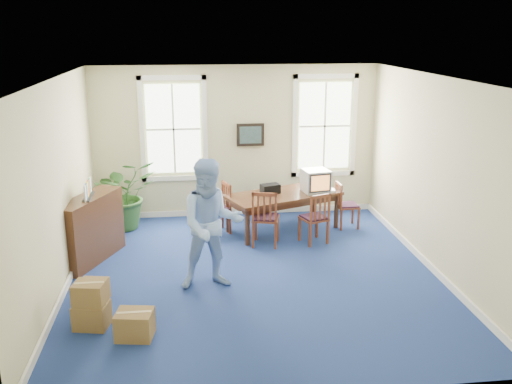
{
  "coord_description": "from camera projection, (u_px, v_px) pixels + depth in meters",
  "views": [
    {
      "loc": [
        -1.03,
        -8.59,
        3.94
      ],
      "look_at": [
        0.1,
        0.6,
        1.25
      ],
      "focal_mm": 40.0,
      "sensor_mm": 36.0,
      "label": 1
    }
  ],
  "objects": [
    {
      "name": "wall_back",
      "position": [
        236.0,
        142.0,
        12.06
      ],
      "size": [
        6.5,
        0.0,
        6.5
      ],
      "primitive_type": "plane",
      "rotation": [
        1.57,
        0.0,
        0.0
      ],
      "color": "beige",
      "rests_on": "ground"
    },
    {
      "name": "chair_end_left",
      "position": [
        217.0,
        208.0,
        11.21
      ],
      "size": [
        0.57,
        0.57,
        1.0
      ],
      "primitive_type": null,
      "rotation": [
        0.0,
        0.0,
        -1.24
      ],
      "color": "brown",
      "rests_on": "ground"
    },
    {
      "name": "wall_left",
      "position": [
        57.0,
        188.0,
        8.61
      ],
      "size": [
        0.0,
        6.5,
        6.5
      ],
      "primitive_type": "plane",
      "rotation": [
        1.57,
        0.0,
        1.57
      ],
      "color": "beige",
      "rests_on": "ground"
    },
    {
      "name": "wall_right",
      "position": [
        436.0,
        176.0,
        9.31
      ],
      "size": [
        0.0,
        6.5,
        6.5
      ],
      "primitive_type": "plane",
      "rotation": [
        1.57,
        0.0,
        -1.57
      ],
      "color": "beige",
      "rests_on": "ground"
    },
    {
      "name": "man",
      "position": [
        211.0,
        225.0,
        8.72
      ],
      "size": [
        1.07,
        0.87,
        2.05
      ],
      "primitive_type": "imported",
      "rotation": [
        0.0,
        0.0,
        0.09
      ],
      "color": "#93B9F6",
      "rests_on": "ground"
    },
    {
      "name": "chair_end_right",
      "position": [
        347.0,
        205.0,
        11.53
      ],
      "size": [
        0.44,
        0.44,
        0.94
      ],
      "primitive_type": null,
      "rotation": [
        0.0,
        0.0,
        1.62
      ],
      "color": "brown",
      "rests_on": "ground"
    },
    {
      "name": "crt_tv",
      "position": [
        316.0,
        181.0,
        11.36
      ],
      "size": [
        0.58,
        0.61,
        0.45
      ],
      "primitive_type": null,
      "rotation": [
        0.0,
        0.0,
        0.17
      ],
      "color": "#B7B7BC",
      "rests_on": "conference_table"
    },
    {
      "name": "floor",
      "position": [
        254.0,
        275.0,
        9.4
      ],
      "size": [
        6.5,
        6.5,
        0.0
      ],
      "primitive_type": "plane",
      "color": "navy",
      "rests_on": "ground"
    },
    {
      "name": "game_console",
      "position": [
        331.0,
        191.0,
        11.4
      ],
      "size": [
        0.17,
        0.2,
        0.04
      ],
      "primitive_type": "cube",
      "rotation": [
        0.0,
        0.0,
        0.14
      ],
      "color": "white",
      "rests_on": "conference_table"
    },
    {
      "name": "brochure_rack",
      "position": [
        88.0,
        186.0,
        9.63
      ],
      "size": [
        0.26,
        0.69,
        0.3
      ],
      "primitive_type": null,
      "rotation": [
        0.0,
        0.0,
        -0.22
      ],
      "color": "#99999E",
      "rests_on": "credenza"
    },
    {
      "name": "window_left",
      "position": [
        174.0,
        129.0,
        11.8
      ],
      "size": [
        1.4,
        0.12,
        2.2
      ],
      "primitive_type": null,
      "color": "white",
      "rests_on": "ground"
    },
    {
      "name": "baseboard_back",
      "position": [
        237.0,
        211.0,
        12.46
      ],
      "size": [
        6.0,
        0.04,
        0.12
      ],
      "primitive_type": "cube",
      "color": "white",
      "rests_on": "ground"
    },
    {
      "name": "ceiling",
      "position": [
        254.0,
        78.0,
        8.51
      ],
      "size": [
        6.5,
        6.5,
        0.0
      ],
      "primitive_type": "plane",
      "rotation": [
        3.14,
        0.0,
        0.0
      ],
      "color": "white",
      "rests_on": "ground"
    },
    {
      "name": "equipment_bag",
      "position": [
        270.0,
        189.0,
        11.29
      ],
      "size": [
        0.41,
        0.33,
        0.18
      ],
      "primitive_type": "cube",
      "rotation": [
        0.0,
        0.0,
        0.29
      ],
      "color": "black",
      "rests_on": "conference_table"
    },
    {
      "name": "baseboard_right",
      "position": [
        427.0,
        263.0,
        9.74
      ],
      "size": [
        0.04,
        6.5,
        0.12
      ],
      "primitive_type": "cube",
      "color": "white",
      "rests_on": "ground"
    },
    {
      "name": "chair_near_right",
      "position": [
        314.0,
        217.0,
        10.7
      ],
      "size": [
        0.57,
        0.57,
        1.0
      ],
      "primitive_type": null,
      "rotation": [
        0.0,
        0.0,
        3.47
      ],
      "color": "brown",
      "rests_on": "ground"
    },
    {
      "name": "chair_near_left",
      "position": [
        266.0,
        217.0,
        10.58
      ],
      "size": [
        0.59,
        0.59,
        1.08
      ],
      "primitive_type": null,
      "rotation": [
        0.0,
        0.0,
        2.89
      ],
      "color": "brown",
      "rests_on": "ground"
    },
    {
      "name": "cardboard_boxes",
      "position": [
        105.0,
        300.0,
        7.79
      ],
      "size": [
        1.41,
        1.41,
        0.69
      ],
      "primitive_type": null,
      "rotation": [
        0.0,
        0.0,
        -0.19
      ],
      "color": "olive",
      "rests_on": "ground"
    },
    {
      "name": "conference_table",
      "position": [
        283.0,
        212.0,
        11.4
      ],
      "size": [
        2.46,
        1.77,
        0.76
      ],
      "primitive_type": null,
      "rotation": [
        0.0,
        0.0,
        0.38
      ],
      "color": "#4A2A18",
      "rests_on": "ground"
    },
    {
      "name": "credenza",
      "position": [
        90.0,
        228.0,
        9.84
      ],
      "size": [
        1.02,
        1.58,
        1.21
      ],
      "primitive_type": "cube",
      "rotation": [
        0.0,
        0.0,
        -0.42
      ],
      "color": "#4A2A18",
      "rests_on": "ground"
    },
    {
      "name": "window_right",
      "position": [
        324.0,
        126.0,
        12.18
      ],
      "size": [
        1.4,
        0.12,
        2.2
      ],
      "primitive_type": null,
      "color": "white",
      "rests_on": "ground"
    },
    {
      "name": "wall_picture",
      "position": [
        250.0,
        135.0,
        12.0
      ],
      "size": [
        0.58,
        0.06,
        0.48
      ],
      "primitive_type": null,
      "color": "black",
      "rests_on": "ground"
    },
    {
      "name": "potted_plant",
      "position": [
        124.0,
        194.0,
        11.44
      ],
      "size": [
        1.61,
        1.52,
        1.42
      ],
      "primitive_type": "imported",
      "rotation": [
        0.0,
        0.0,
        0.4
      ],
      "color": "#2B5824",
      "rests_on": "ground"
    },
    {
      "name": "wall_front",
      "position": [
        292.0,
        263.0,
        5.86
      ],
      "size": [
        6.5,
        0.0,
        6.5
      ],
      "primitive_type": "plane",
      "rotation": [
        -1.57,
        0.0,
        0.0
      ],
      "color": "beige",
      "rests_on": "ground"
    },
    {
      "name": "baseboard_left",
      "position": [
        69.0,
        281.0,
        9.04
      ],
      "size": [
        0.04,
        6.5,
        0.12
      ],
      "primitive_type": "cube",
      "color": "white",
      "rests_on": "ground"
    }
  ]
}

